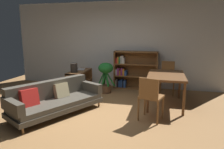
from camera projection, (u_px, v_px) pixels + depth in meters
The scene contains 11 objects.
ground_plane at pixel (85, 116), 4.34m from camera, with size 8.16×8.16×0.00m, color #9E7042.
back_wall_panel at pixel (114, 45), 6.65m from camera, with size 6.80×0.10×2.70m, color silver.
fabric_couch at pixel (55, 99), 4.44m from camera, with size 1.61×2.12×0.70m.
media_console at pixel (80, 81), 6.15m from camera, with size 0.42×1.05×0.63m.
open_laptop at pixel (79, 69), 6.28m from camera, with size 0.46×0.41×0.11m.
desk_speaker at pixel (74, 68), 5.82m from camera, with size 0.19×0.19×0.26m.
potted_floor_plant at pixel (106, 74), 5.97m from camera, with size 0.51×0.44×0.89m.
dining_table at pixel (166, 77), 4.90m from camera, with size 0.84×1.33×0.76m.
dining_chair_near at pixel (150, 96), 4.02m from camera, with size 0.52×0.48×0.89m.
dining_chair_far at pixel (167, 76), 5.93m from camera, with size 0.43×0.46×0.92m.
bookshelf at pixel (133, 70), 6.48m from camera, with size 1.34×0.32×1.18m.
Camera 1 is at (1.55, -3.83, 1.72)m, focal length 33.04 mm.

